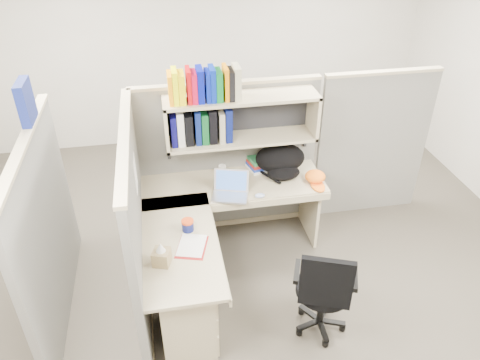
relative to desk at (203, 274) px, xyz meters
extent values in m
plane|color=#353129|center=(0.41, 0.29, -0.44)|extent=(6.00, 6.00, 0.00)
plane|color=#B3ACA2|center=(0.41, 3.29, 0.91)|extent=(6.00, 0.00, 6.00)
cube|color=#61615C|center=(0.41, 1.19, 0.36)|extent=(1.80, 0.06, 1.60)
cube|color=tan|center=(0.41, 1.19, 1.18)|extent=(1.80, 0.08, 0.03)
cube|color=#61615C|center=(-0.49, 0.29, 0.36)|extent=(0.06, 1.80, 1.60)
cube|color=tan|center=(-0.49, 0.29, 1.18)|extent=(0.08, 1.80, 0.03)
cube|color=#61615C|center=(-1.19, 0.29, 0.36)|extent=(0.06, 1.80, 1.60)
cube|color=#61615C|center=(1.96, 1.19, 0.36)|extent=(1.20, 0.06, 1.60)
cube|color=navy|center=(-1.19, 0.64, 1.35)|extent=(0.07, 0.27, 0.32)
cube|color=white|center=(-0.46, 0.44, 0.76)|extent=(0.00, 0.21, 0.28)
cube|color=tan|center=(0.51, 0.99, 1.11)|extent=(1.40, 0.34, 0.03)
cube|color=tan|center=(0.51, 0.99, 0.70)|extent=(1.40, 0.34, 0.03)
cube|color=tan|center=(-0.18, 0.99, 0.90)|extent=(0.03, 0.34, 0.44)
cube|color=tan|center=(1.19, 0.99, 0.90)|extent=(0.03, 0.34, 0.44)
cube|color=black|center=(0.51, 1.15, 0.90)|extent=(1.38, 0.01, 0.41)
cube|color=#FF9605|center=(-0.11, 0.97, 1.25)|extent=(0.03, 0.20, 0.26)
cube|color=#F7FF05|center=(-0.07, 0.97, 1.27)|extent=(0.05, 0.20, 0.29)
cube|color=#FFE005|center=(-0.02, 0.97, 1.25)|extent=(0.06, 0.20, 0.26)
cube|color=#B5070C|center=(0.05, 0.97, 1.27)|extent=(0.04, 0.20, 0.29)
cube|color=#B6072F|center=(0.09, 0.97, 1.25)|extent=(0.05, 0.20, 0.26)
cube|color=#040D8A|center=(0.14, 0.97, 1.27)|extent=(0.06, 0.20, 0.29)
cube|color=#05199C|center=(0.21, 0.97, 1.25)|extent=(0.04, 0.20, 0.26)
cube|color=#042093|center=(0.25, 0.97, 1.27)|extent=(0.04, 0.20, 0.29)
cube|color=#076422|center=(0.30, 0.97, 1.25)|extent=(0.06, 0.20, 0.26)
cube|color=orange|center=(0.36, 0.97, 1.27)|extent=(0.04, 0.20, 0.29)
cube|color=black|center=(0.41, 0.97, 1.25)|extent=(0.05, 0.20, 0.26)
cube|color=#B7B08D|center=(0.46, 0.97, 1.27)|extent=(0.06, 0.20, 0.29)
cube|color=#080645|center=(-0.11, 1.01, 0.86)|extent=(0.05, 0.24, 0.29)
cube|color=silver|center=(-0.05, 1.01, 0.87)|extent=(0.06, 0.24, 0.32)
cube|color=black|center=(0.02, 1.01, 0.86)|extent=(0.07, 0.24, 0.29)
cube|color=#081653|center=(0.10, 1.01, 0.87)|extent=(0.05, 0.24, 0.32)
cube|color=#09451D|center=(0.17, 1.01, 0.86)|extent=(0.06, 0.24, 0.29)
cube|color=black|center=(0.24, 1.01, 0.87)|extent=(0.07, 0.24, 0.32)
cube|color=gray|center=(0.32, 1.01, 0.86)|extent=(0.05, 0.24, 0.29)
cube|color=#07104C|center=(0.38, 1.01, 0.87)|extent=(0.06, 0.24, 0.32)
cube|color=tan|center=(0.41, 0.86, 0.28)|extent=(1.74, 0.60, 0.03)
cube|color=tan|center=(-0.16, 0.09, 0.28)|extent=(0.60, 1.34, 0.03)
cube|color=tan|center=(0.41, 0.56, 0.24)|extent=(1.74, 0.02, 0.07)
cube|color=tan|center=(0.14, 0.09, 0.24)|extent=(0.02, 1.34, 0.07)
cube|color=tan|center=(-0.16, -0.26, -0.10)|extent=(0.40, 0.55, 0.68)
cube|color=tan|center=(0.05, -0.26, 0.10)|extent=(0.02, 0.50, 0.16)
cube|color=tan|center=(0.05, -0.26, -0.08)|extent=(0.02, 0.50, 0.16)
cube|color=tan|center=(0.05, -0.26, -0.30)|extent=(0.02, 0.50, 0.22)
cube|color=#B2B2B7|center=(0.06, -0.26, 0.10)|extent=(0.01, 0.12, 0.01)
cube|color=tan|center=(1.21, 0.89, -0.09)|extent=(0.03, 0.55, 0.70)
cylinder|color=#0D1450|center=(-0.08, 0.23, 0.33)|extent=(0.10, 0.10, 0.09)
cylinder|color=red|center=(-0.08, 0.23, 0.38)|extent=(0.10, 0.10, 0.02)
ellipsoid|color=#9CADDD|center=(0.61, 0.59, 0.31)|extent=(0.11, 0.09, 0.04)
cylinder|color=white|center=(0.33, 1.03, 0.34)|extent=(0.09, 0.09, 0.10)
cylinder|color=black|center=(0.92, -0.36, 0.02)|extent=(0.45, 0.45, 0.07)
cube|color=black|center=(0.85, -0.55, 0.28)|extent=(0.38, 0.19, 0.45)
cylinder|color=black|center=(0.92, -0.36, -0.17)|extent=(0.06, 0.06, 0.39)
cylinder|color=black|center=(0.92, -0.36, -0.39)|extent=(0.43, 0.43, 0.10)
cube|color=black|center=(0.71, -0.28, 0.16)|extent=(0.13, 0.25, 0.04)
cube|color=black|center=(1.13, -0.44, 0.16)|extent=(0.13, 0.25, 0.04)
camera|label=1|loc=(-0.22, -2.83, 2.75)|focal=35.00mm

